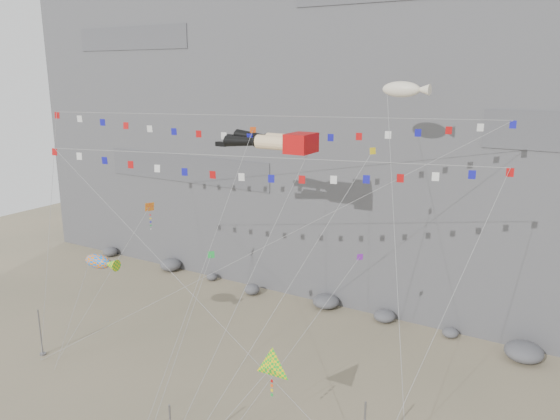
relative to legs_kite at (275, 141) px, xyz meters
name	(u,v)px	position (x,y,z in m)	size (l,w,h in m)	color
ground	(221,392)	(0.09, -7.67, -17.22)	(120.00, 120.00, 0.00)	gray
cliff	(391,47)	(0.09, 24.33, 7.78)	(80.00, 28.00, 50.00)	slate
talus_boulders	(326,302)	(0.09, 9.33, -16.62)	(60.00, 3.00, 1.20)	#5D5D62
anchor_pole_left	(40,332)	(-15.58, -10.81, -15.23)	(0.12, 0.12, 3.97)	slate
legs_kite	(275,141)	(0.00, 0.00, 0.00)	(8.11, 18.22, 24.09)	#BE0B0C
flag_banner_upper	(262,116)	(-1.33, 0.33, 1.84)	(34.47, 17.31, 26.20)	#BE0B0C
flag_banner_lower	(256,157)	(0.91, -3.98, -0.62)	(31.79, 10.97, 21.31)	#BE0B0C
harlequin_kite	(149,208)	(-10.25, -3.28, -5.80)	(4.41, 8.36, 14.14)	red
fish_windsock	(98,261)	(-11.12, -8.20, -9.17)	(3.71, 4.42, 9.04)	orange
delta_kite	(271,367)	(6.13, -10.48, -12.01)	(4.44, 5.50, 7.94)	yellow
blimp_windsock	(401,90)	(8.32, 4.07, 3.84)	(8.16, 14.20, 25.70)	#F8EBCB
small_kite_a	(250,138)	(-1.60, -0.99, 0.27)	(1.01, 13.10, 21.94)	#FF5115
small_kite_b	(357,261)	(7.94, -2.23, -7.50)	(5.01, 10.63, 14.80)	purple
small_kite_c	(210,257)	(-3.22, -4.23, -8.60)	(4.06, 12.03, 14.72)	green
small_kite_d	(367,160)	(8.20, -1.73, -0.53)	(6.39, 14.23, 22.72)	yellow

